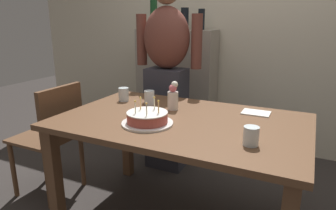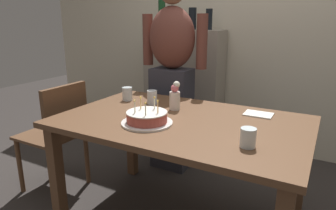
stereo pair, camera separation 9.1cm
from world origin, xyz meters
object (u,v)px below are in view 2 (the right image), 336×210
water_glass_side (152,97)px  water_glass_near (127,94)px  birthday_cake (147,118)px  flower_vase (175,97)px  napkin_stack (258,114)px  water_glass_far (248,138)px  person_man_bearded (172,74)px  dining_chair (59,130)px

water_glass_side → water_glass_near: bearing=178.9°
birthday_cake → water_glass_side: bearing=117.6°
birthday_cake → flower_vase: (0.01, 0.34, 0.05)m
birthday_cake → napkin_stack: birthday_cake is taller
flower_vase → water_glass_far: bearing=-32.8°
water_glass_near → person_man_bearded: bearing=77.6°
water_glass_far → person_man_bearded: 1.30m
water_glass_side → napkin_stack: water_glass_side is taller
birthday_cake → water_glass_near: bearing=137.9°
water_glass_far → flower_vase: bearing=147.2°
person_man_bearded → flower_vase: bearing=120.0°
dining_chair → person_man_bearded: bearing=145.0°
water_glass_far → napkin_stack: 0.54m
birthday_cake → flower_vase: 0.34m
water_glass_side → napkin_stack: bearing=9.0°
water_glass_side → dining_chair: bearing=-156.7°
birthday_cake → water_glass_near: size_ratio=3.02×
water_glass_far → birthday_cake: bearing=175.5°
person_man_bearded → napkin_stack: bearing=155.0°
water_glass_near → flower_vase: bearing=-5.6°
birthday_cake → flower_vase: size_ratio=1.55×
flower_vase → person_man_bearded: bearing=120.0°
person_man_bearded → water_glass_side: bearing=102.3°
napkin_stack → dining_chair: (-1.40, -0.40, -0.23)m
water_glass_side → flower_vase: size_ratio=0.52×
water_glass_side → person_man_bearded: size_ratio=0.06×
water_glass_near → water_glass_side: (0.22, -0.00, 0.00)m
water_glass_near → birthday_cake: bearing=-42.1°
water_glass_far → water_glass_side: size_ratio=0.93×
napkin_stack → water_glass_near: bearing=-173.3°
flower_vase → dining_chair: size_ratio=0.22×
water_glass_far → water_glass_side: water_glass_side is taller
water_glass_near → napkin_stack: 0.96m
water_glass_side → flower_vase: flower_vase is taller
water_glass_near → water_glass_side: bearing=-1.1°
water_glass_far → water_glass_near: bearing=157.4°
napkin_stack → dining_chair: dining_chair is taller
napkin_stack → person_man_bearded: size_ratio=0.11×
water_glass_far → person_man_bearded: (-0.91, 0.93, 0.09)m
napkin_stack → flower_vase: (-0.53, -0.15, 0.08)m
water_glass_far → water_glass_side: 0.90m
water_glass_near → water_glass_side: 0.22m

